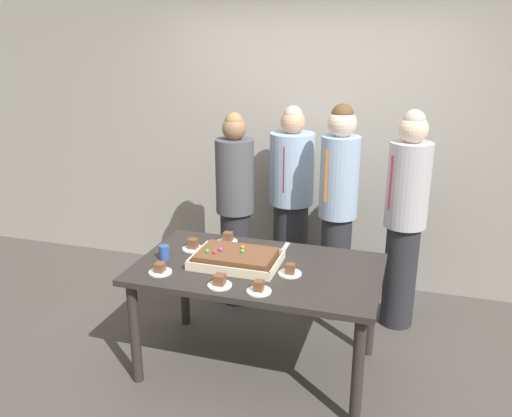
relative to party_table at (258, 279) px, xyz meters
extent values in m
plane|color=#4C4742|center=(0.00, 0.00, -0.68)|extent=(12.00, 12.00, 0.00)
cube|color=#9E998E|center=(0.00, 1.60, 0.82)|extent=(8.00, 0.12, 3.00)
cube|color=#2D2826|center=(0.00, 0.00, 0.07)|extent=(1.61, 0.94, 0.04)
cylinder|color=#2D2826|center=(-0.73, -0.39, -0.31)|extent=(0.07, 0.07, 0.73)
cylinder|color=#2D2826|center=(0.73, -0.39, -0.31)|extent=(0.07, 0.07, 0.73)
cylinder|color=#2D2826|center=(-0.73, 0.39, -0.31)|extent=(0.07, 0.07, 0.73)
cylinder|color=#2D2826|center=(0.73, 0.39, -0.31)|extent=(0.07, 0.07, 0.73)
cube|color=beige|center=(-0.15, -0.01, 0.10)|extent=(0.57, 0.40, 0.01)
cube|color=beige|center=(-0.15, -0.20, 0.13)|extent=(0.57, 0.01, 0.05)
cube|color=beige|center=(-0.15, 0.19, 0.13)|extent=(0.57, 0.01, 0.05)
cube|color=beige|center=(-0.43, -0.01, 0.13)|extent=(0.01, 0.40, 0.05)
cube|color=beige|center=(0.13, -0.01, 0.13)|extent=(0.01, 0.40, 0.05)
cube|color=brown|center=(-0.15, -0.01, 0.14)|extent=(0.50, 0.33, 0.07)
sphere|color=red|center=(-0.28, -0.07, 0.19)|extent=(0.03, 0.03, 0.03)
sphere|color=green|center=(-0.11, 0.00, 0.19)|extent=(0.03, 0.03, 0.03)
sphere|color=green|center=(-0.33, -0.07, 0.19)|extent=(0.03, 0.03, 0.03)
sphere|color=purple|center=(-0.25, -0.02, 0.19)|extent=(0.03, 0.03, 0.03)
sphere|color=orange|center=(-0.13, 0.07, 0.19)|extent=(0.03, 0.03, 0.03)
cylinder|color=white|center=(-0.34, 0.34, 0.10)|extent=(0.15, 0.15, 0.01)
cube|color=brown|center=(-0.33, 0.34, 0.14)|extent=(0.06, 0.06, 0.07)
cylinder|color=white|center=(0.23, -0.06, 0.10)|extent=(0.15, 0.15, 0.01)
cube|color=brown|center=(0.24, -0.07, 0.14)|extent=(0.06, 0.05, 0.07)
cylinder|color=white|center=(-0.14, -0.34, 0.10)|extent=(0.15, 0.15, 0.01)
cube|color=brown|center=(-0.14, -0.34, 0.14)|extent=(0.06, 0.07, 0.06)
cylinder|color=white|center=(-0.57, -0.28, 0.10)|extent=(0.15, 0.15, 0.01)
cube|color=brown|center=(-0.57, -0.28, 0.13)|extent=(0.06, 0.07, 0.06)
cylinder|color=white|center=(-0.53, 0.14, 0.10)|extent=(0.15, 0.15, 0.01)
cube|color=brown|center=(-0.53, 0.14, 0.14)|extent=(0.06, 0.06, 0.07)
cylinder|color=white|center=(0.11, -0.35, 0.10)|extent=(0.15, 0.15, 0.01)
cube|color=brown|center=(0.11, -0.35, 0.14)|extent=(0.05, 0.06, 0.06)
cylinder|color=#2D5199|center=(-0.64, -0.08, 0.14)|extent=(0.07, 0.07, 0.10)
cube|color=silver|center=(0.10, 0.35, 0.10)|extent=(0.03, 0.20, 0.01)
cylinder|color=#28282D|center=(0.38, 0.90, -0.25)|extent=(0.24, 0.24, 0.86)
cylinder|color=#93ADCC|center=(0.38, 0.90, 0.50)|extent=(0.30, 0.30, 0.64)
cube|color=orange|center=(0.31, 0.78, 0.54)|extent=(0.04, 0.02, 0.41)
sphere|color=beige|center=(0.38, 0.90, 0.92)|extent=(0.22, 0.22, 0.22)
sphere|color=brown|center=(0.38, 0.90, 0.98)|extent=(0.17, 0.17, 0.17)
cylinder|color=#28282D|center=(-0.47, 0.88, -0.27)|extent=(0.25, 0.25, 0.82)
cylinder|color=#4C4C51|center=(-0.47, 0.88, 0.45)|extent=(0.31, 0.31, 0.61)
sphere|color=#8C664C|center=(-0.47, 0.88, 0.84)|extent=(0.19, 0.19, 0.19)
sphere|color=olive|center=(-0.47, 0.88, 0.89)|extent=(0.15, 0.15, 0.15)
cylinder|color=#28282D|center=(-0.07, 1.22, -0.26)|extent=(0.30, 0.30, 0.83)
cylinder|color=#93ADCC|center=(-0.07, 1.22, 0.46)|extent=(0.38, 0.38, 0.61)
cube|color=maroon|center=(-0.08, 1.04, 0.49)|extent=(0.04, 0.02, 0.39)
sphere|color=tan|center=(-0.07, 1.22, 0.86)|extent=(0.21, 0.21, 0.21)
sphere|color=#B2A899|center=(-0.07, 1.22, 0.92)|extent=(0.16, 0.16, 0.16)
cylinder|color=#28282D|center=(0.90, 0.90, -0.26)|extent=(0.25, 0.25, 0.84)
cylinder|color=#B2B2B7|center=(0.90, 0.90, 0.48)|extent=(0.32, 0.32, 0.65)
cube|color=maroon|center=(0.78, 0.80, 0.52)|extent=(0.04, 0.02, 0.41)
sphere|color=beige|center=(0.90, 0.90, 0.90)|extent=(0.21, 0.21, 0.21)
sphere|color=#B2A899|center=(0.90, 0.90, 0.96)|extent=(0.17, 0.17, 0.17)
camera|label=1|loc=(0.94, -3.09, 1.57)|focal=37.44mm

